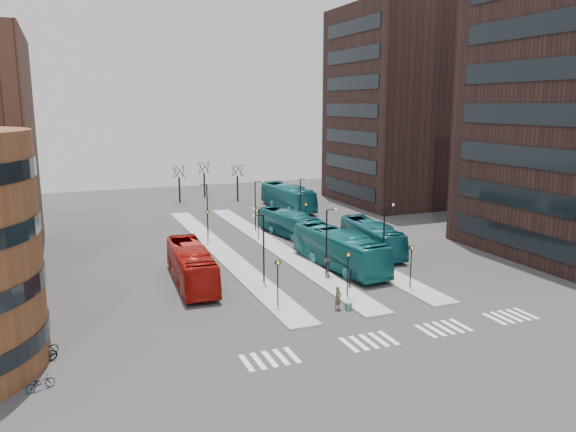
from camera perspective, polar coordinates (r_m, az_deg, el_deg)
name	(u,v)px	position (r m, az deg, el deg)	size (l,w,h in m)	color
ground	(417,364)	(35.88, 12.95, -14.46)	(160.00, 160.00, 0.00)	#2D2D2F
island_left	(221,251)	(60.20, -6.83, -3.54)	(2.50, 45.00, 0.15)	gray
island_mid	(274,246)	(61.97, -1.46, -3.03)	(2.50, 45.00, 0.15)	gray
island_right	(323,241)	(64.25, 3.56, -2.53)	(2.50, 45.00, 0.15)	gray
suitcase	(348,307)	(43.49, 6.16, -9.14)	(0.45, 0.36, 0.56)	navy
red_bus	(191,265)	(49.65, -9.81, -4.94)	(2.82, 12.05, 3.36)	#A5130C
teal_bus_a	(339,249)	(53.78, 5.22, -3.39)	(3.07, 13.11, 3.65)	#146367
teal_bus_b	(289,224)	(66.52, 0.08, -0.77)	(2.52, 10.77, 3.00)	#145D66
teal_bus_c	(372,237)	(59.96, 8.51, -2.14)	(2.70, 11.56, 3.22)	#12525E
teal_bus_d	(288,197)	(83.41, -0.03, 1.94)	(3.08, 13.18, 3.67)	#15646D
traveller	(338,298)	(43.31, 5.10, -8.31)	(0.67, 0.44, 1.84)	#4B472D
commuter_a	(212,281)	(47.78, -7.74, -6.61)	(0.79, 0.61, 1.62)	black
commuter_b	(350,280)	(48.24, 6.33, -6.47)	(0.88, 0.37, 1.50)	black
commuter_c	(327,268)	(50.92, 4.01, -5.29)	(1.17, 0.67, 1.82)	black
bicycle_near	(40,383)	(34.86, -23.87, -15.24)	(0.55, 1.58, 0.83)	gray
bicycle_mid	(42,355)	(37.99, -23.75, -12.78)	(0.51, 1.79, 1.08)	gray
bicycle_far	(42,349)	(38.95, -23.71, -12.24)	(0.66, 1.89, 1.00)	gray
crosswalk_stripes	(404,335)	(39.79, 11.73, -11.75)	(22.35, 2.40, 0.01)	silver
tower_far	(407,107)	(91.71, 12.00, 10.81)	(20.12, 20.00, 30.00)	black
sign_poles	(295,239)	(54.94, 0.70, -2.40)	(12.45, 22.12, 3.65)	black
lamp_posts	(286,218)	(59.59, -0.23, -0.16)	(14.04, 20.24, 6.12)	black
bare_trees	(207,183)	(92.39, -8.22, 3.30)	(10.97, 8.14, 5.90)	black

